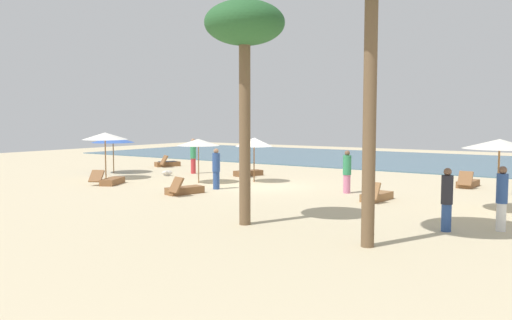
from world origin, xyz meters
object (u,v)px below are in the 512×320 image
object	(u,v)px
lounger_0	(167,164)
palm_0	(245,32)
person_1	(447,199)
umbrella_0	(105,136)
umbrella_4	(198,142)
person_4	(216,169)
umbrella_3	(254,142)
lounger_4	(111,181)
person_5	(193,156)
lounger_2	(248,173)
person_3	(347,172)
umbrella_1	(500,144)
lounger_3	(184,190)
lounger_5	(376,196)
dog	(167,173)
person_2	(502,198)
lounger_1	(468,183)
umbrella_2	(113,140)

from	to	relation	value
lounger_0	palm_0	xyz separation A→B (m)	(14.17, -11.59, 5.18)
person_1	umbrella_0	bearing A→B (deg)	170.59
umbrella_4	person_4	size ratio (longest dim) A/B	1.18
umbrella_3	lounger_0	bearing A→B (deg)	158.81
lounger_4	person_5	bearing A→B (deg)	89.89
lounger_2	person_3	distance (m)	7.40
umbrella_1	lounger_3	size ratio (longest dim) A/B	1.34
umbrella_1	lounger_5	xyz separation A→B (m)	(-4.05, 0.02, -2.01)
person_3	dog	size ratio (longest dim) A/B	2.77
person_3	person_4	size ratio (longest dim) A/B	1.00
lounger_5	palm_0	size ratio (longest dim) A/B	0.27
umbrella_0	palm_0	world-z (taller)	palm_0
lounger_3	person_2	distance (m)	11.57
umbrella_0	lounger_0	bearing A→B (deg)	108.31
umbrella_1	lounger_4	xyz separation A→B (m)	(-15.67, -2.32, -2.01)
person_1	person_4	xyz separation A→B (m)	(-10.18, 2.99, 0.01)
person_5	palm_0	size ratio (longest dim) A/B	0.30
lounger_3	lounger_1	bearing A→B (deg)	44.14
lounger_3	person_4	xyz separation A→B (m)	(0.17, 1.83, 0.70)
umbrella_0	person_2	world-z (taller)	umbrella_0
lounger_0	lounger_1	world-z (taller)	lounger_1
umbrella_1	lounger_2	xyz separation A→B (m)	(-12.55, 3.97, -2.01)
lounger_0	person_5	bearing A→B (deg)	-28.42
lounger_5	person_4	distance (m)	6.81
person_1	person_5	distance (m)	16.67
umbrella_1	dog	size ratio (longest dim) A/B	3.78
lounger_5	person_2	size ratio (longest dim) A/B	0.97
lounger_4	person_1	distance (m)	15.17
person_1	person_3	size ratio (longest dim) A/B	0.99
person_1	person_2	bearing A→B (deg)	35.17
person_4	person_5	xyz separation A→B (m)	(-4.89, 4.13, 0.10)
person_4	dog	distance (m)	5.87
lounger_2	lounger_3	size ratio (longest dim) A/B	1.00
umbrella_2	lounger_4	xyz separation A→B (m)	(3.76, -3.39, -1.65)
person_1	person_3	bearing A→B (deg)	135.81
umbrella_1	lounger_4	bearing A→B (deg)	-171.59
lounger_1	lounger_4	distance (m)	15.75
palm_0	person_2	bearing A→B (deg)	27.00
lounger_0	lounger_5	xyz separation A→B (m)	(15.64, -5.44, -0.01)
umbrella_3	palm_0	bearing A→B (deg)	-56.95
lounger_0	person_1	xyz separation A→B (m)	(19.10, -9.31, 0.68)
umbrella_3	palm_0	world-z (taller)	palm_0
person_2	lounger_3	bearing A→B (deg)	178.41
lounger_4	palm_0	size ratio (longest dim) A/B	0.29
umbrella_3	person_4	xyz separation A→B (m)	(0.05, -2.88, -1.00)
lounger_1	umbrella_4	bearing A→B (deg)	-152.40
umbrella_0	lounger_3	size ratio (longest dim) A/B	1.31
palm_0	dog	world-z (taller)	palm_0
lounger_5	umbrella_4	bearing A→B (deg)	178.17
person_2	person_5	size ratio (longest dim) A/B	0.92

